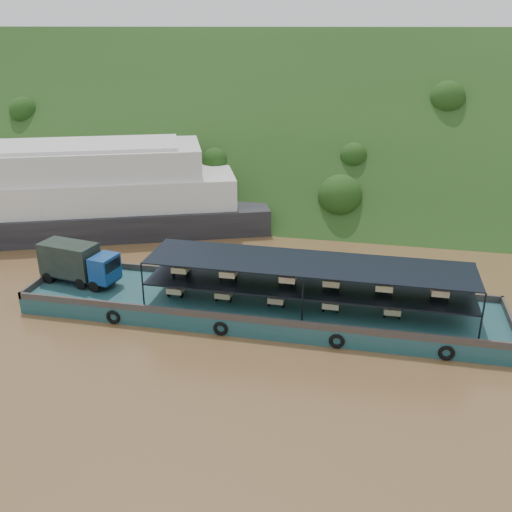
# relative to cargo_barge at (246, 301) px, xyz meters

# --- Properties ---
(ground) EXTENTS (160.00, 160.00, 0.00)m
(ground) POSITION_rel_cargo_barge_xyz_m (1.99, 0.66, -1.09)
(ground) COLOR brown
(ground) RESTS_ON ground
(hillside) EXTENTS (140.00, 39.60, 39.60)m
(hillside) POSITION_rel_cargo_barge_xyz_m (1.99, 36.66, -1.09)
(hillside) COLOR #1B3413
(hillside) RESTS_ON ground
(cargo_barge) EXTENTS (35.05, 7.18, 4.54)m
(cargo_barge) POSITION_rel_cargo_barge_xyz_m (0.00, 0.00, 0.00)
(cargo_barge) COLOR #144448
(cargo_barge) RESTS_ON ground
(passenger_ferry) EXTENTS (45.47, 26.31, 9.00)m
(passenger_ferry) POSITION_rel_cargo_barge_xyz_m (-24.02, 14.04, 2.81)
(passenger_ferry) COLOR black
(passenger_ferry) RESTS_ON ground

